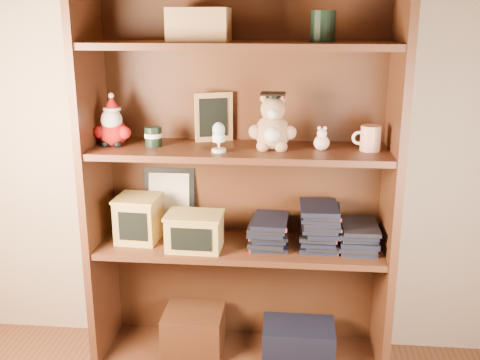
{
  "coord_description": "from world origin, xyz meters",
  "views": [
    {
      "loc": [
        0.11,
        -0.8,
        1.44
      ],
      "look_at": [
        -0.09,
        1.3,
        0.82
      ],
      "focal_mm": 42.0,
      "sensor_mm": 36.0,
      "label": 1
    }
  ],
  "objects_px": {
    "bookcase": "(241,186)",
    "teacher_mug": "(370,138)",
    "grad_teddy_bear": "(273,127)",
    "treats_box": "(138,218)"
  },
  "relations": [
    {
      "from": "bookcase",
      "to": "treats_box",
      "type": "height_order",
      "value": "bookcase"
    },
    {
      "from": "bookcase",
      "to": "grad_teddy_bear",
      "type": "relative_size",
      "value": 7.24
    },
    {
      "from": "bookcase",
      "to": "teacher_mug",
      "type": "relative_size",
      "value": 14.72
    },
    {
      "from": "bookcase",
      "to": "grad_teddy_bear",
      "type": "height_order",
      "value": "bookcase"
    },
    {
      "from": "bookcase",
      "to": "grad_teddy_bear",
      "type": "distance_m",
      "value": 0.29
    },
    {
      "from": "grad_teddy_bear",
      "to": "treats_box",
      "type": "xyz_separation_m",
      "value": [
        -0.54,
        0.01,
        -0.39
      ]
    },
    {
      "from": "bookcase",
      "to": "treats_box",
      "type": "xyz_separation_m",
      "value": [
        -0.42,
        -0.05,
        -0.13
      ]
    },
    {
      "from": "teacher_mug",
      "to": "treats_box",
      "type": "bearing_deg",
      "value": -179.95
    },
    {
      "from": "teacher_mug",
      "to": "bookcase",
      "type": "bearing_deg",
      "value": 174.16
    },
    {
      "from": "bookcase",
      "to": "grad_teddy_bear",
      "type": "bearing_deg",
      "value": -24.15
    }
  ]
}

